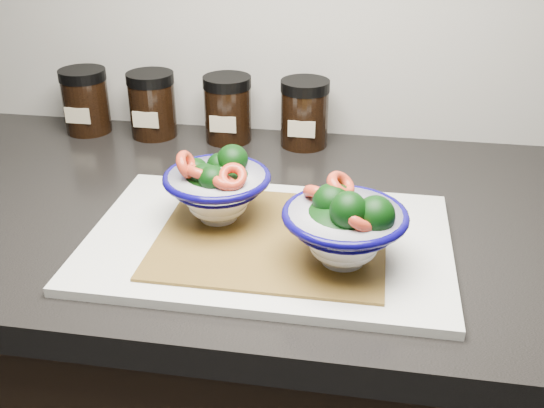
% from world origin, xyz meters
% --- Properties ---
extents(countertop, '(3.50, 0.60, 0.04)m').
position_xyz_m(countertop, '(0.00, 1.45, 0.88)').
color(countertop, black).
rests_on(countertop, cabinet).
extents(cutting_board, '(0.45, 0.30, 0.01)m').
position_xyz_m(cutting_board, '(0.13, 1.35, 0.91)').
color(cutting_board, silver).
rests_on(cutting_board, countertop).
extents(bamboo_mat, '(0.28, 0.24, 0.00)m').
position_xyz_m(bamboo_mat, '(0.13, 1.35, 0.91)').
color(bamboo_mat, olive).
rests_on(bamboo_mat, cutting_board).
extents(bowl_left, '(0.14, 0.14, 0.10)m').
position_xyz_m(bowl_left, '(0.06, 1.38, 0.96)').
color(bowl_left, white).
rests_on(bowl_left, bamboo_mat).
extents(bowl_right, '(0.14, 0.14, 0.10)m').
position_xyz_m(bowl_right, '(0.22, 1.31, 0.96)').
color(bowl_right, white).
rests_on(bowl_right, bamboo_mat).
extents(spice_jar_a, '(0.08, 0.08, 0.11)m').
position_xyz_m(spice_jar_a, '(-0.26, 1.69, 0.96)').
color(spice_jar_a, black).
rests_on(spice_jar_a, countertop).
extents(spice_jar_b, '(0.08, 0.08, 0.11)m').
position_xyz_m(spice_jar_b, '(-0.14, 1.69, 0.96)').
color(spice_jar_b, black).
rests_on(spice_jar_b, countertop).
extents(spice_jar_c, '(0.08, 0.08, 0.11)m').
position_xyz_m(spice_jar_c, '(-0.00, 1.69, 0.96)').
color(spice_jar_c, black).
rests_on(spice_jar_c, countertop).
extents(spice_jar_d, '(0.08, 0.08, 0.11)m').
position_xyz_m(spice_jar_d, '(0.13, 1.69, 0.96)').
color(spice_jar_d, black).
rests_on(spice_jar_d, countertop).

